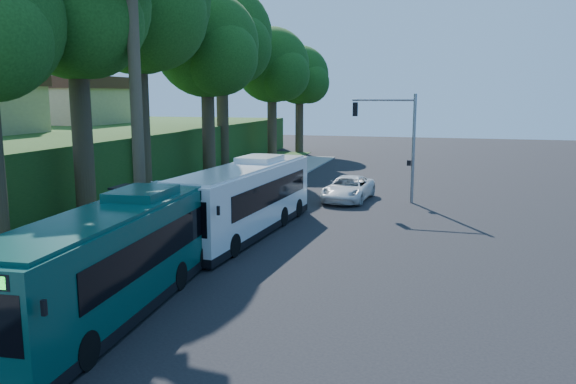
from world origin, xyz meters
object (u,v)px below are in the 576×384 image
(white_bus, at_px, (245,198))
(teal_bus, at_px, (118,255))
(bus_shelter, at_px, (143,201))
(pickup, at_px, (348,189))

(white_bus, height_order, teal_bus, white_bus)
(white_bus, bearing_deg, teal_bus, -88.77)
(bus_shelter, relative_size, pickup, 0.56)
(white_bus, distance_m, pickup, 10.98)
(teal_bus, distance_m, pickup, 21.46)
(pickup, bearing_deg, bus_shelter, -117.43)
(bus_shelter, height_order, white_bus, white_bus)
(white_bus, relative_size, pickup, 2.21)
(pickup, bearing_deg, teal_bus, -95.85)
(white_bus, bearing_deg, bus_shelter, -149.76)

